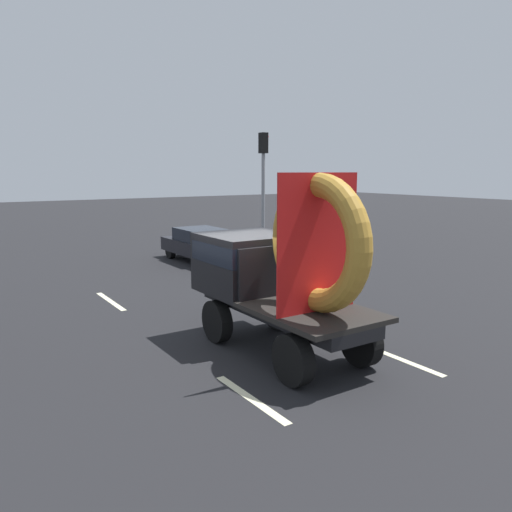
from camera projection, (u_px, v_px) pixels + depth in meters
ground_plane at (249, 341)px, 11.48m from camera, size 120.00×120.00×0.00m
flatbed_truck at (273, 269)px, 10.79m from camera, size 2.02×4.76×3.82m
distant_sedan at (201, 244)px, 21.41m from camera, size 1.87×4.36×1.42m
traffic_light at (263, 176)px, 22.51m from camera, size 0.42×0.36×5.52m
lane_dash_left_near at (251, 398)px, 8.56m from camera, size 0.16×2.16×0.01m
lane_dash_left_far at (111, 301)px, 14.94m from camera, size 0.16×2.45×0.01m
lane_dash_right_near at (396, 357)px, 10.43m from camera, size 0.16×2.36×0.01m
lane_dash_right_far at (221, 288)px, 16.57m from camera, size 0.16×2.95×0.01m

